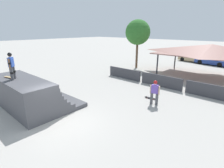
% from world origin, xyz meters
% --- Properties ---
extents(ground_plane, '(160.00, 160.00, 0.00)m').
position_xyz_m(ground_plane, '(0.00, 0.00, 0.00)').
color(ground_plane, '#ADA8A0').
extents(quarter_pipe_ramp, '(5.47, 3.94, 1.99)m').
position_xyz_m(quarter_pipe_ramp, '(-3.37, -0.24, 0.87)').
color(quarter_pipe_ramp, '#4C4C51').
rests_on(quarter_pipe_ramp, ground).
extents(skater_on_deck, '(0.64, 0.55, 1.64)m').
position_xyz_m(skater_on_deck, '(-3.68, -0.87, 2.93)').
color(skater_on_deck, '#4C4C51').
rests_on(skater_on_deck, quarter_pipe_ramp).
extents(skateboard_on_deck, '(0.84, 0.40, 0.09)m').
position_xyz_m(skateboard_on_deck, '(-4.19, -0.94, 2.04)').
color(skateboard_on_deck, red).
rests_on(skateboard_on_deck, quarter_pipe_ramp).
extents(bystander_walking, '(0.67, 0.31, 1.71)m').
position_xyz_m(bystander_walking, '(2.52, 5.58, 1.00)').
color(bystander_walking, '#4C4C51').
rests_on(bystander_walking, ground).
extents(skateboard_on_ground, '(0.84, 0.32, 0.09)m').
position_xyz_m(skateboard_on_ground, '(1.79, 6.35, 0.06)').
color(skateboard_on_ground, red).
rests_on(skateboard_on_ground, ground).
extents(barrier_fence, '(12.16, 0.12, 1.05)m').
position_xyz_m(barrier_fence, '(1.04, 9.47, 0.53)').
color(barrier_fence, '#3D3D42').
rests_on(barrier_fence, ground).
extents(pavilion_shelter, '(10.85, 5.71, 3.49)m').
position_xyz_m(pavilion_shelter, '(3.28, 15.57, 2.90)').
color(pavilion_shelter, '#2D2D33').
rests_on(pavilion_shelter, ground).
extents(tree_far_back, '(3.12, 3.12, 6.11)m').
position_xyz_m(tree_far_back, '(-5.13, 14.66, 4.53)').
color(tree_far_back, brown).
rests_on(tree_far_back, ground).
extents(parked_car_tan, '(4.35, 2.31, 1.27)m').
position_xyz_m(parked_car_tan, '(-1.16, 24.38, 0.60)').
color(parked_car_tan, tan).
rests_on(parked_car_tan, ground).
extents(parked_car_blue, '(4.66, 2.50, 1.27)m').
position_xyz_m(parked_car_blue, '(1.81, 23.62, 0.60)').
color(parked_car_blue, navy).
rests_on(parked_car_blue, ground).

